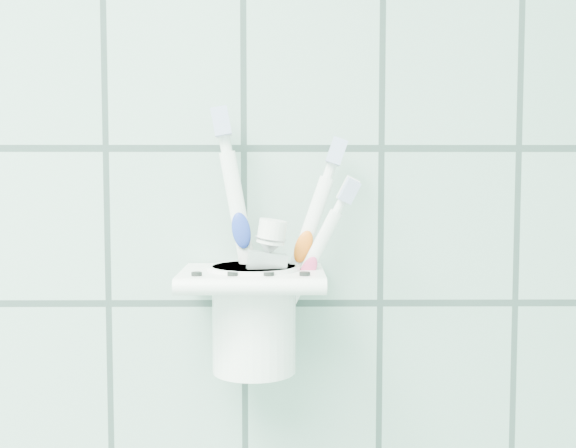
# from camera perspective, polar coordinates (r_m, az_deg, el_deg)

# --- Properties ---
(holder_bracket) EXTENTS (0.12, 0.10, 0.04)m
(holder_bracket) POSITION_cam_1_polar(r_m,az_deg,el_deg) (0.62, -2.82, -4.41)
(holder_bracket) COLOR white
(holder_bracket) RESTS_ON wall_back
(cup) EXTENTS (0.08, 0.08, 0.09)m
(cup) POSITION_cam_1_polar(r_m,az_deg,el_deg) (0.63, -2.69, -7.13)
(cup) COLOR white
(cup) RESTS_ON holder_bracket
(toothbrush_pink) EXTENTS (0.05, 0.02, 0.22)m
(toothbrush_pink) POSITION_cam_1_polar(r_m,az_deg,el_deg) (0.63, -1.89, -0.54)
(toothbrush_pink) COLOR white
(toothbrush_pink) RESTS_ON cup
(toothbrush_blue) EXTENTS (0.07, 0.02, 0.20)m
(toothbrush_blue) POSITION_cam_1_polar(r_m,az_deg,el_deg) (0.63, -1.88, -1.47)
(toothbrush_blue) COLOR white
(toothbrush_blue) RESTS_ON cup
(toothbrush_orange) EXTENTS (0.08, 0.03, 0.17)m
(toothbrush_orange) POSITION_cam_1_polar(r_m,az_deg,el_deg) (0.63, -2.14, -2.63)
(toothbrush_orange) COLOR white
(toothbrush_orange) RESTS_ON cup
(toothpaste_tube) EXTENTS (0.05, 0.03, 0.13)m
(toothpaste_tube) POSITION_cam_1_polar(r_m,az_deg,el_deg) (0.61, -2.90, -4.53)
(toothpaste_tube) COLOR silver
(toothpaste_tube) RESTS_ON cup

